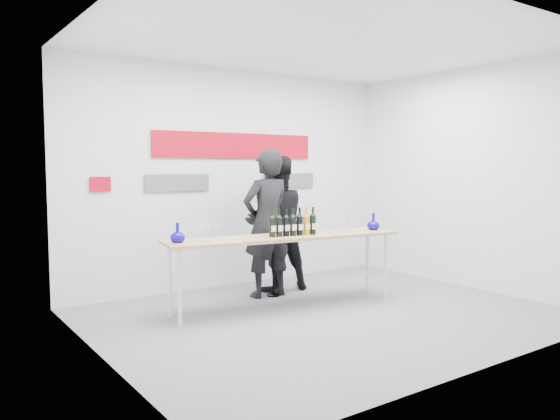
{
  "coord_description": "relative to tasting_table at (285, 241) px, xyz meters",
  "views": [
    {
      "loc": [
        -3.89,
        -4.62,
        1.67
      ],
      "look_at": [
        -0.21,
        0.63,
        1.15
      ],
      "focal_mm": 35.0,
      "sensor_mm": 36.0,
      "label": 1
    }
  ],
  "objects": [
    {
      "name": "ground",
      "position": [
        0.21,
        -0.53,
        -0.79
      ],
      "size": [
        5.0,
        5.0,
        0.0
      ],
      "primitive_type": "plane",
      "color": "slate",
      "rests_on": "ground"
    },
    {
      "name": "back_wall",
      "position": [
        0.21,
        1.47,
        0.71
      ],
      "size": [
        5.0,
        0.04,
        3.0
      ],
      "primitive_type": "cube",
      "color": "silver",
      "rests_on": "ground"
    },
    {
      "name": "signage",
      "position": [
        0.15,
        1.44,
        1.02
      ],
      "size": [
        3.38,
        0.02,
        0.79
      ],
      "color": "#A80716",
      "rests_on": "back_wall"
    },
    {
      "name": "tasting_table",
      "position": [
        0.0,
        0.0,
        0.0
      ],
      "size": [
        2.9,
        0.96,
        0.86
      ],
      "rotation": [
        0.0,
        0.0,
        -0.14
      ],
      "color": "tan",
      "rests_on": "ground"
    },
    {
      "name": "wine_bottles",
      "position": [
        0.08,
        -0.05,
        0.23
      ],
      "size": [
        0.62,
        0.16,
        0.33
      ],
      "rotation": [
        0.0,
        0.0,
        -0.14
      ],
      "color": "black",
      "rests_on": "tasting_table"
    },
    {
      "name": "decanter_left",
      "position": [
        -1.27,
        0.19,
        0.17
      ],
      "size": [
        0.16,
        0.16,
        0.21
      ],
      "primitive_type": null,
      "color": "#0B078A",
      "rests_on": "tasting_table"
    },
    {
      "name": "decanter_right",
      "position": [
        1.27,
        -0.16,
        0.17
      ],
      "size": [
        0.16,
        0.16,
        0.21
      ],
      "primitive_type": null,
      "color": "#0B078A",
      "rests_on": "tasting_table"
    },
    {
      "name": "glasses_left",
      "position": [
        -0.98,
        0.12,
        0.16
      ],
      "size": [
        0.26,
        0.25,
        0.18
      ],
      "color": "silver",
      "rests_on": "tasting_table"
    },
    {
      "name": "glasses_right",
      "position": [
        0.73,
        -0.1,
        0.16
      ],
      "size": [
        0.38,
        0.26,
        0.18
      ],
      "color": "silver",
      "rests_on": "tasting_table"
    },
    {
      "name": "presenter_left",
      "position": [
        0.14,
        0.58,
        0.15
      ],
      "size": [
        0.69,
        0.45,
        1.88
      ],
      "primitive_type": "imported",
      "rotation": [
        0.0,
        0.0,
        3.14
      ],
      "color": "black",
      "rests_on": "ground"
    },
    {
      "name": "presenter_right",
      "position": [
        0.43,
        0.8,
        0.11
      ],
      "size": [
        0.95,
        0.78,
        1.8
      ],
      "primitive_type": "imported",
      "rotation": [
        0.0,
        0.0,
        3.03
      ],
      "color": "black",
      "rests_on": "ground"
    },
    {
      "name": "mic_stand",
      "position": [
        0.2,
        0.54,
        -0.35
      ],
      "size": [
        0.17,
        0.17,
        1.45
      ],
      "rotation": [
        0.0,
        0.0,
        0.1
      ],
      "color": "black",
      "rests_on": "ground"
    }
  ]
}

